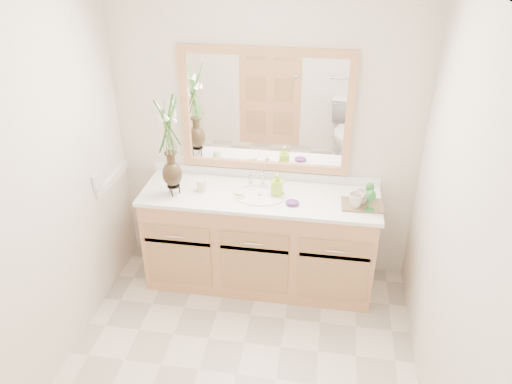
% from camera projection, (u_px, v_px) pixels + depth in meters
% --- Properties ---
extents(floor, '(2.60, 2.60, 0.00)m').
position_uv_depth(floor, '(237.00, 374.00, 3.37)').
color(floor, silver).
rests_on(floor, ground).
extents(wall_back, '(2.40, 0.02, 2.40)m').
position_uv_depth(wall_back, '(266.00, 136.00, 3.90)').
color(wall_back, white).
rests_on(wall_back, floor).
extents(wall_left, '(0.02, 2.60, 2.40)m').
position_uv_depth(wall_left, '(34.00, 208.00, 2.94)').
color(wall_left, white).
rests_on(wall_left, floor).
extents(wall_right, '(0.02, 2.60, 2.40)m').
position_uv_depth(wall_right, '(457.00, 245.00, 2.61)').
color(wall_right, white).
rests_on(wall_right, floor).
extents(vanity, '(1.80, 0.55, 0.80)m').
position_uv_depth(vanity, '(260.00, 240.00, 4.04)').
color(vanity, tan).
rests_on(vanity, floor).
extents(counter, '(1.84, 0.57, 0.03)m').
position_uv_depth(counter, '(260.00, 196.00, 3.84)').
color(counter, white).
rests_on(counter, vanity).
extents(sink, '(0.38, 0.34, 0.23)m').
position_uv_depth(sink, '(259.00, 202.00, 3.84)').
color(sink, white).
rests_on(sink, counter).
extents(mirror, '(1.32, 0.04, 0.97)m').
position_uv_depth(mirror, '(265.00, 112.00, 3.78)').
color(mirror, white).
rests_on(mirror, wall_back).
extents(switch_plate, '(0.02, 0.12, 0.12)m').
position_uv_depth(switch_plate, '(97.00, 181.00, 3.71)').
color(switch_plate, white).
rests_on(switch_plate, wall_left).
extents(flower_vase, '(0.18, 0.18, 0.73)m').
position_uv_depth(flower_vase, '(169.00, 134.00, 3.60)').
color(flower_vase, black).
rests_on(flower_vase, counter).
extents(tumbler, '(0.07, 0.07, 0.09)m').
position_uv_depth(tumbler, '(202.00, 185.00, 3.87)').
color(tumbler, beige).
rests_on(tumbler, counter).
extents(soap_dish, '(0.10, 0.10, 0.03)m').
position_uv_depth(soap_dish, '(240.00, 195.00, 3.80)').
color(soap_dish, beige).
rests_on(soap_dish, counter).
extents(soap_bottle, '(0.08, 0.08, 0.16)m').
position_uv_depth(soap_bottle, '(277.00, 185.00, 3.79)').
color(soap_bottle, '#9FD632').
rests_on(soap_bottle, counter).
extents(purple_dish, '(0.13, 0.11, 0.04)m').
position_uv_depth(purple_dish, '(292.00, 202.00, 3.69)').
color(purple_dish, '#5D2878').
rests_on(purple_dish, counter).
extents(tray, '(0.31, 0.21, 0.02)m').
position_uv_depth(tray, '(362.00, 205.00, 3.68)').
color(tray, brown).
rests_on(tray, counter).
extents(mug_left, '(0.14, 0.13, 0.11)m').
position_uv_depth(mug_left, '(356.00, 200.00, 3.62)').
color(mug_left, beige).
rests_on(mug_left, tray).
extents(mug_right, '(0.14, 0.14, 0.10)m').
position_uv_depth(mug_right, '(362.00, 196.00, 3.68)').
color(mug_right, beige).
rests_on(mug_right, tray).
extents(goblet_front, '(0.07, 0.07, 0.16)m').
position_uv_depth(goblet_front, '(371.00, 197.00, 3.56)').
color(goblet_front, '#26742C').
rests_on(goblet_front, tray).
extents(goblet_back, '(0.06, 0.06, 0.14)m').
position_uv_depth(goblet_back, '(370.00, 188.00, 3.69)').
color(goblet_back, '#26742C').
rests_on(goblet_back, tray).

